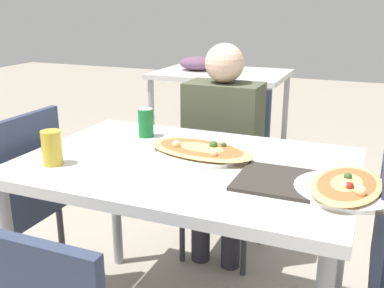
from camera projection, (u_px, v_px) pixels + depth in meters
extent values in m
cube|color=silver|center=(187.00, 166.00, 1.67)|extent=(1.22, 0.83, 0.04)
cylinder|color=#99999E|center=(12.00, 274.00, 1.67)|extent=(0.05, 0.05, 0.73)
cylinder|color=#99999E|center=(116.00, 200.00, 2.31)|extent=(0.05, 0.05, 0.73)
cylinder|color=#99999E|center=(341.00, 242.00, 1.90)|extent=(0.05, 0.05, 0.73)
cube|color=#2D3851|center=(224.00, 179.00, 2.39)|extent=(0.40, 0.40, 0.04)
cube|color=#2D3851|center=(236.00, 127.00, 2.48)|extent=(0.38, 0.03, 0.44)
cylinder|color=#38383D|center=(244.00, 238.00, 2.24)|extent=(0.03, 0.03, 0.42)
cylinder|color=#38383D|center=(182.00, 226.00, 2.37)|extent=(0.03, 0.03, 0.42)
cylinder|color=#38383D|center=(261.00, 210.00, 2.54)|extent=(0.03, 0.03, 0.42)
cylinder|color=#38383D|center=(205.00, 201.00, 2.67)|extent=(0.03, 0.03, 0.42)
cube|color=#2D3851|center=(3.00, 211.00, 2.02)|extent=(0.40, 0.40, 0.04)
cube|color=#2D3851|center=(30.00, 166.00, 1.88)|extent=(0.03, 0.38, 0.44)
cylinder|color=#38383D|center=(8.00, 232.00, 2.30)|extent=(0.03, 0.03, 0.42)
cylinder|color=#38383D|center=(10.00, 284.00, 1.88)|extent=(0.03, 0.03, 0.42)
cylinder|color=#38383D|center=(62.00, 245.00, 2.18)|extent=(0.03, 0.03, 0.42)
cube|color=#2D3851|center=(383.00, 208.00, 1.49)|extent=(0.03, 0.38, 0.44)
cylinder|color=#2D2D38|center=(231.00, 227.00, 2.32)|extent=(0.10, 0.10, 0.46)
cylinder|color=#2D2D38|center=(201.00, 221.00, 2.38)|extent=(0.10, 0.10, 0.46)
cube|color=#474C38|center=(223.00, 132.00, 2.28)|extent=(0.38, 0.22, 0.50)
sphere|color=beige|center=(225.00, 63.00, 2.18)|extent=(0.19, 0.19, 0.19)
cylinder|color=white|center=(200.00, 154.00, 1.72)|extent=(0.33, 0.33, 0.01)
ellipsoid|color=#E0AD66|center=(200.00, 149.00, 1.72)|extent=(0.47, 0.31, 0.02)
ellipsoid|color=#D16033|center=(200.00, 148.00, 1.72)|extent=(0.39, 0.25, 0.01)
sphere|color=beige|center=(214.00, 154.00, 1.62)|extent=(0.03, 0.03, 0.03)
sphere|color=beige|center=(177.00, 144.00, 1.73)|extent=(0.03, 0.03, 0.03)
sphere|color=#335928|center=(213.00, 145.00, 1.72)|extent=(0.03, 0.03, 0.03)
sphere|color=#335928|center=(224.00, 145.00, 1.73)|extent=(0.02, 0.02, 0.02)
cylinder|color=#197233|center=(146.00, 123.00, 1.95)|extent=(0.07, 0.07, 0.12)
cylinder|color=silver|center=(145.00, 109.00, 1.93)|extent=(0.06, 0.06, 0.00)
cylinder|color=gold|center=(52.00, 148.00, 1.61)|extent=(0.07, 0.07, 0.13)
cube|color=#332D28|center=(307.00, 185.00, 1.43)|extent=(0.45, 0.26, 0.01)
cylinder|color=white|center=(346.00, 190.00, 1.39)|extent=(0.32, 0.32, 0.01)
ellipsoid|color=#E0AD66|center=(346.00, 185.00, 1.38)|extent=(0.25, 0.38, 0.02)
ellipsoid|color=#D16033|center=(347.00, 183.00, 1.38)|extent=(0.20, 0.31, 0.01)
sphere|color=beige|center=(360.00, 191.00, 1.29)|extent=(0.03, 0.03, 0.03)
sphere|color=#335928|center=(348.00, 176.00, 1.41)|extent=(0.03, 0.03, 0.03)
sphere|color=beige|center=(345.00, 186.00, 1.34)|extent=(0.02, 0.02, 0.02)
sphere|color=maroon|center=(349.00, 186.00, 1.34)|extent=(0.03, 0.03, 0.03)
cube|color=silver|center=(221.00, 74.00, 3.84)|extent=(1.10, 0.80, 0.04)
ellipsoid|color=#724C6B|center=(198.00, 63.00, 3.90)|extent=(0.32, 0.24, 0.12)
cylinder|color=#99999E|center=(152.00, 122.00, 3.83)|extent=(0.05, 0.05, 0.73)
cylinder|color=#99999E|center=(267.00, 134.00, 3.46)|extent=(0.05, 0.05, 0.73)
cylinder|color=#99999E|center=(184.00, 105.00, 4.45)|extent=(0.05, 0.05, 0.73)
cylinder|color=#99999E|center=(285.00, 114.00, 4.08)|extent=(0.05, 0.05, 0.73)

